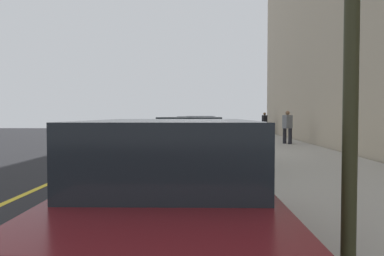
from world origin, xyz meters
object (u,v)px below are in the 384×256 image
(pedestrian_black_coat, at_px, (265,123))
(rolling_suitcase, at_px, (265,131))
(parked_car_maroon, at_px, (174,189))
(parked_car_green, at_px, (192,144))
(pedestrian_grey_coat, at_px, (287,126))
(parked_car_black, at_px, (200,128))
(parked_car_navy, at_px, (197,133))

(pedestrian_black_coat, xyz_separation_m, rolling_suitcase, (-0.37, 0.05, -0.62))
(rolling_suitcase, bearing_deg, pedestrian_black_coat, -6.92)
(parked_car_maroon, height_order, parked_car_green, same)
(parked_car_maroon, bearing_deg, pedestrian_grey_coat, -17.60)
(pedestrian_black_coat, relative_size, pedestrian_grey_coat, 1.00)
(parked_car_black, relative_size, pedestrian_black_coat, 2.90)
(parked_car_black, relative_size, pedestrian_grey_coat, 2.89)
(parked_car_navy, relative_size, rolling_suitcase, 5.17)
(parked_car_navy, bearing_deg, parked_car_black, -0.62)
(parked_car_black, bearing_deg, rolling_suitcase, -49.35)
(parked_car_black, distance_m, pedestrian_grey_coat, 6.37)
(parked_car_black, xyz_separation_m, pedestrian_grey_coat, (-4.61, -4.38, 0.26))
(parked_car_green, height_order, parked_car_navy, same)
(parked_car_maroon, distance_m, pedestrian_grey_coat, 14.72)
(pedestrian_black_coat, bearing_deg, pedestrian_grey_coat, 177.55)
(parked_car_maroon, distance_m, parked_car_navy, 12.37)
(pedestrian_black_coat, distance_m, pedestrian_grey_coat, 9.04)
(parked_car_maroon, height_order, pedestrian_black_coat, pedestrian_black_coat)
(parked_car_maroon, relative_size, parked_car_navy, 1.06)
(pedestrian_grey_coat, bearing_deg, parked_car_green, 150.40)
(pedestrian_black_coat, bearing_deg, rolling_suitcase, 173.08)
(pedestrian_grey_coat, bearing_deg, pedestrian_black_coat, -2.45)
(parked_car_navy, relative_size, pedestrian_black_coat, 2.69)
(parked_car_maroon, xyz_separation_m, pedestrian_black_coat, (23.07, -4.84, 0.26))
(parked_car_maroon, xyz_separation_m, parked_car_black, (18.64, -0.07, 0.00))
(parked_car_black, xyz_separation_m, pedestrian_black_coat, (4.43, -4.77, 0.26))
(parked_car_navy, xyz_separation_m, rolling_suitcase, (10.33, -4.79, -0.36))
(pedestrian_black_coat, distance_m, rolling_suitcase, 0.72)
(parked_car_maroon, xyz_separation_m, parked_car_navy, (12.37, -0.00, -0.00))
(parked_car_maroon, distance_m, pedestrian_black_coat, 23.57)
(parked_car_navy, bearing_deg, pedestrian_black_coat, -24.33)
(rolling_suitcase, bearing_deg, parked_car_green, 163.79)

